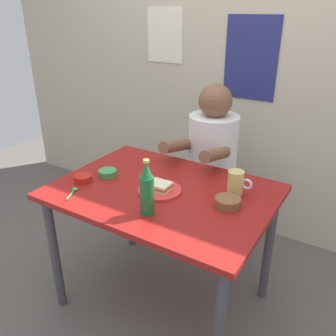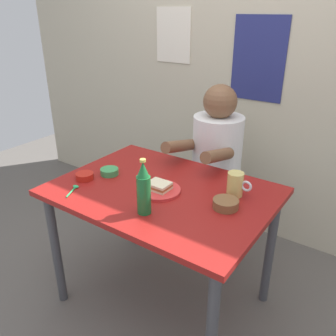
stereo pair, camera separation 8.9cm
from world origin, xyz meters
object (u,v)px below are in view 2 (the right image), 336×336
object	(u,v)px
plate_orange	(158,190)
dining_table	(163,205)
beer_bottle	(144,189)
sandwich	(158,186)
beer_mug	(236,184)
condiment_bowl_brown	(226,203)
person_seated	(216,148)
stool	(214,203)

from	to	relation	value
plate_orange	dining_table	bearing A→B (deg)	81.02
beer_bottle	sandwich	bearing A→B (deg)	109.08
beer_mug	condiment_bowl_brown	bearing A→B (deg)	-83.02
plate_orange	beer_bottle	xyz separation A→B (m)	(0.07, -0.20, 0.11)
plate_orange	sandwich	bearing A→B (deg)	-75.96
condiment_bowl_brown	person_seated	bearing A→B (deg)	121.12
stool	beer_bottle	distance (m)	1.00
plate_orange	sandwich	world-z (taller)	sandwich
plate_orange	person_seated	bearing A→B (deg)	91.01
dining_table	beer_mug	distance (m)	0.40
person_seated	sandwich	distance (m)	0.65
person_seated	beer_mug	xyz separation A→B (m)	(0.35, -0.46, 0.03)
stool	beer_mug	xyz separation A→B (m)	(0.35, -0.48, 0.45)
plate_orange	sandwich	distance (m)	0.02
plate_orange	sandwich	size ratio (longest dim) A/B	2.00
stool	condiment_bowl_brown	bearing A→B (deg)	-59.35
stool	condiment_bowl_brown	size ratio (longest dim) A/B	3.75
sandwich	beer_mug	bearing A→B (deg)	28.83
plate_orange	beer_mug	bearing A→B (deg)	28.83
person_seated	plate_orange	xyz separation A→B (m)	(0.01, -0.65, -0.02)
stool	person_seated	distance (m)	0.42
stool	person_seated	size ratio (longest dim) A/B	0.63
dining_table	person_seated	bearing A→B (deg)	91.49
stool	person_seated	world-z (taller)	person_seated
beer_mug	sandwich	bearing A→B (deg)	-151.17
dining_table	stool	bearing A→B (deg)	91.47
beer_bottle	condiment_bowl_brown	distance (m)	0.39
dining_table	plate_orange	xyz separation A→B (m)	(-0.00, -0.03, 0.10)
stool	beer_bottle	size ratio (longest dim) A/B	1.72
stool	beer_mug	bearing A→B (deg)	-53.97
sandwich	beer_mug	size ratio (longest dim) A/B	0.87
stool	sandwich	world-z (taller)	sandwich
beer_bottle	plate_orange	bearing A→B (deg)	109.08
stool	condiment_bowl_brown	world-z (taller)	condiment_bowl_brown
person_seated	condiment_bowl_brown	size ratio (longest dim) A/B	6.00
stool	sandwich	xyz separation A→B (m)	(0.01, -0.66, 0.42)
beer_mug	beer_bottle	world-z (taller)	beer_bottle
plate_orange	condiment_bowl_brown	distance (m)	0.35
dining_table	stool	size ratio (longest dim) A/B	2.44
dining_table	person_seated	distance (m)	0.63
beer_mug	beer_bottle	distance (m)	0.47
dining_table	condiment_bowl_brown	size ratio (longest dim) A/B	9.17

